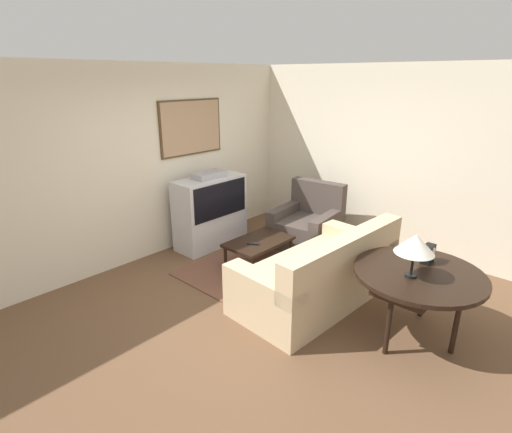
% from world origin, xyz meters
% --- Properties ---
extents(ground_plane, '(12.00, 12.00, 0.00)m').
position_xyz_m(ground_plane, '(0.00, 0.00, 0.00)').
color(ground_plane, brown).
extents(wall_back, '(12.00, 0.10, 2.70)m').
position_xyz_m(wall_back, '(0.01, 2.13, 1.36)').
color(wall_back, beige).
rests_on(wall_back, ground_plane).
extents(wall_right, '(0.06, 12.00, 2.70)m').
position_xyz_m(wall_right, '(2.63, 0.00, 1.35)').
color(wall_right, beige).
rests_on(wall_right, ground_plane).
extents(area_rug, '(1.93, 1.65, 0.01)m').
position_xyz_m(area_rug, '(0.67, 0.56, 0.01)').
color(area_rug, brown).
rests_on(area_rug, ground_plane).
extents(tv, '(1.12, 0.49, 1.17)m').
position_xyz_m(tv, '(0.78, 1.72, 0.55)').
color(tv, silver).
rests_on(tv, ground_plane).
extents(couch, '(2.08, 1.11, 0.91)m').
position_xyz_m(couch, '(0.53, -0.46, 0.32)').
color(couch, '#CCB289').
rests_on(couch, ground_plane).
extents(armchair, '(1.01, 0.98, 0.96)m').
position_xyz_m(armchair, '(1.78, 0.61, 0.31)').
color(armchair, '#473D38').
rests_on(armchair, ground_plane).
extents(coffee_table, '(0.91, 0.58, 0.40)m').
position_xyz_m(coffee_table, '(0.70, 0.65, 0.36)').
color(coffee_table, black).
rests_on(coffee_table, ground_plane).
extents(console_table, '(1.25, 1.25, 0.73)m').
position_xyz_m(console_table, '(0.58, -1.55, 0.67)').
color(console_table, black).
rests_on(console_table, ground_plane).
extents(table_lamp, '(0.37, 0.37, 0.43)m').
position_xyz_m(table_lamp, '(0.43, -1.53, 1.06)').
color(table_lamp, black).
rests_on(table_lamp, console_table).
extents(mantel_clock, '(0.15, 0.10, 0.19)m').
position_xyz_m(mantel_clock, '(0.84, -1.53, 0.83)').
color(mantel_clock, black).
rests_on(mantel_clock, console_table).
extents(remote, '(0.12, 0.16, 0.02)m').
position_xyz_m(remote, '(0.54, 0.61, 0.41)').
color(remote, black).
rests_on(remote, coffee_table).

